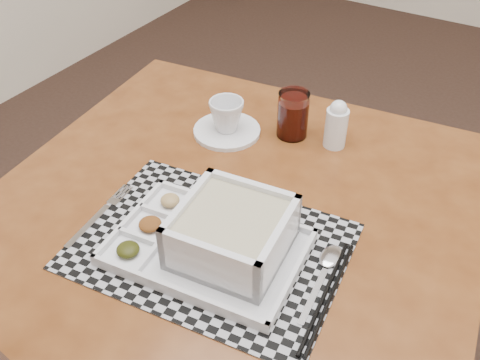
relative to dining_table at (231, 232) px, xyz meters
name	(u,v)px	position (x,y,z in m)	size (l,w,h in m)	color
dining_table	(231,232)	(0.00, 0.00, 0.00)	(1.00, 1.00, 0.68)	#51260E
placemat	(211,246)	(0.03, -0.11, 0.07)	(0.46, 0.33, 0.00)	#96969D
serving_tray	(224,238)	(0.06, -0.11, 0.11)	(0.34, 0.25, 0.10)	silver
fork	(102,214)	(-0.19, -0.15, 0.07)	(0.04, 0.19, 0.00)	silver
spoon	(329,262)	(0.22, -0.04, 0.08)	(0.04, 0.18, 0.01)	silver
chopsticks	(327,296)	(0.24, -0.11, 0.08)	(0.04, 0.24, 0.01)	black
saucer	(227,131)	(-0.14, 0.20, 0.08)	(0.15, 0.15, 0.01)	silver
cup	(227,115)	(-0.14, 0.20, 0.12)	(0.08, 0.08, 0.07)	silver
juice_glass	(293,116)	(-0.01, 0.27, 0.12)	(0.07, 0.07, 0.10)	white
creamer_bottle	(336,125)	(0.09, 0.28, 0.12)	(0.05, 0.05, 0.11)	silver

